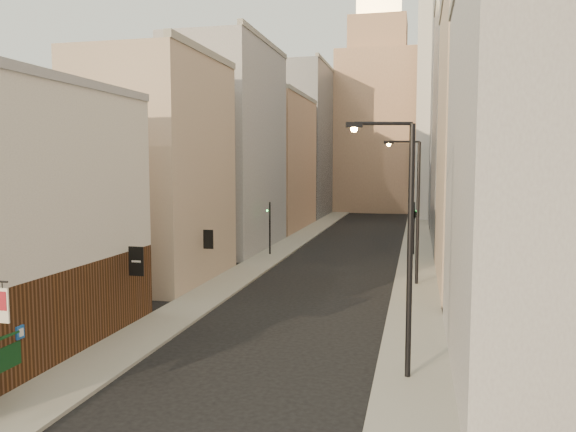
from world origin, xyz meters
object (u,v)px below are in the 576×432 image
Objects in this scene: streetlamp_near at (404,235)px; traffic_light_right at (414,214)px; streetlamp_mid at (415,204)px; white_tower at (444,97)px; clock_tower at (377,113)px; traffic_light_left at (270,219)px.

traffic_light_right is (0.18, 30.79, -1.89)m from streetlamp_near.
streetlamp_mid is 13.24m from traffic_light_right.
streetlamp_near is (-3.97, -67.65, -12.83)m from white_tower.
clock_tower reaches higher than streetlamp_near.
white_tower is 8.30× the size of traffic_light_left.
streetlamp_near reaches higher than streetlamp_mid.
streetlamp_near is 30.80m from traffic_light_left.
clock_tower is 8.98× the size of traffic_light_right.
streetlamp_mid is 2.02× the size of traffic_light_left.
traffic_light_left is at bearing -112.89° from white_tower.
clock_tower reaches higher than traffic_light_right.
clock_tower is 8.98× the size of traffic_light_left.
clock_tower is at bearing 128.16° from white_tower.
white_tower reaches higher than streetlamp_near.
streetlamp_mid is (-3.69, -49.96, -12.85)m from white_tower.
white_tower is (11.00, -14.00, 0.97)m from clock_tower.
traffic_light_left is 1.00× the size of traffic_light_right.
white_tower is 4.12× the size of streetlamp_mid.
clock_tower is at bearing -109.72° from traffic_light_left.
streetlamp_mid is at bearing 73.35° from streetlamp_near.
streetlamp_near is 2.02× the size of traffic_light_right.
clock_tower is 4.45× the size of streetlamp_mid.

